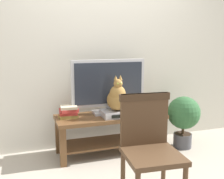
{
  "coord_description": "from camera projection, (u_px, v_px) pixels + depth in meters",
  "views": [
    {
      "loc": [
        -1.0,
        -2.43,
        1.37
      ],
      "look_at": [
        -0.01,
        0.54,
        0.81
      ],
      "focal_mm": 43.18,
      "sensor_mm": 36.0,
      "label": 1
    }
  ],
  "objects": [
    {
      "name": "media_box",
      "position": [
        117.0,
        113.0,
        3.22
      ],
      "size": [
        0.36,
        0.28,
        0.07
      ],
      "color": "#ADADB2",
      "rests_on": "tv_stand"
    },
    {
      "name": "potted_plant",
      "position": [
        184.0,
        116.0,
        3.47
      ],
      "size": [
        0.42,
        0.42,
        0.68
      ],
      "color": "#47474C",
      "rests_on": "ground"
    },
    {
      "name": "tv_stand",
      "position": [
        111.0,
        126.0,
        3.31
      ],
      "size": [
        1.34,
        0.49,
        0.48
      ],
      "color": "brown",
      "rests_on": "ground"
    },
    {
      "name": "back_wall",
      "position": [
        102.0,
        39.0,
        3.51
      ],
      "size": [
        7.0,
        0.12,
        2.8
      ],
      "primitive_type": "cube",
      "color": "beige",
      "rests_on": "ground"
    },
    {
      "name": "book_stack",
      "position": [
        69.0,
        112.0,
        3.15
      ],
      "size": [
        0.23,
        0.19,
        0.14
      ],
      "color": "olive",
      "rests_on": "tv_stand"
    },
    {
      "name": "wooden_chair",
      "position": [
        149.0,
        143.0,
        2.2
      ],
      "size": [
        0.47,
        0.47,
        0.94
      ],
      "color": "#513823",
      "rests_on": "ground"
    },
    {
      "name": "ground_plane",
      "position": [
        129.0,
        174.0,
        2.83
      ],
      "size": [
        12.0,
        12.0,
        0.0
      ],
      "primitive_type": "plane",
      "color": "#ADA393"
    },
    {
      "name": "cat",
      "position": [
        117.0,
        98.0,
        3.18
      ],
      "size": [
        0.23,
        0.36,
        0.43
      ],
      "color": "olive",
      "rests_on": "media_box"
    },
    {
      "name": "tv",
      "position": [
        109.0,
        85.0,
        3.3
      ],
      "size": [
        0.93,
        0.2,
        0.67
      ],
      "color": "#B7B7BC",
      "rests_on": "tv_stand"
    }
  ]
}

